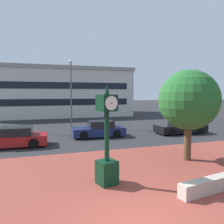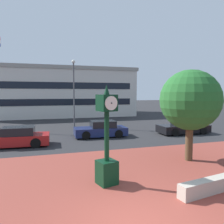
{
  "view_description": "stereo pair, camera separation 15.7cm",
  "coord_description": "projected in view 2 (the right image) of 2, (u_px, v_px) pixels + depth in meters",
  "views": [
    {
      "loc": [
        -2.45,
        -4.99,
        3.46
      ],
      "look_at": [
        0.19,
        3.07,
        2.75
      ],
      "focal_mm": 36.06,
      "sensor_mm": 36.0,
      "label": 1
    },
    {
      "loc": [
        -2.3,
        -5.04,
        3.46
      ],
      "look_at": [
        0.19,
        3.07,
        2.75
      ],
      "focal_mm": 36.06,
      "sensor_mm": 36.0,
      "label": 2
    }
  ],
  "objects": [
    {
      "name": "planter_wall",
      "position": [
        215.0,
        184.0,
        7.93
      ],
      "size": [
        3.22,
        0.93,
        0.5
      ],
      "primitive_type": "cube",
      "rotation": [
        0.0,
        0.0,
        0.17
      ],
      "color": "#ADA393",
      "rests_on": "ground"
    },
    {
      "name": "car_street_near",
      "position": [
        184.0,
        127.0,
        19.36
      ],
      "size": [
        4.34,
        1.97,
        1.28
      ],
      "rotation": [
        0.0,
        0.0,
        1.56
      ],
      "color": "black",
      "rests_on": "ground"
    },
    {
      "name": "plaza_brick_paving",
      "position": [
        116.0,
        195.0,
        7.61
      ],
      "size": [
        44.0,
        11.9,
        0.01
      ],
      "primitive_type": "cube",
      "color": "brown",
      "rests_on": "ground"
    },
    {
      "name": "plaza_tree",
      "position": [
        192.0,
        101.0,
        11.55
      ],
      "size": [
        3.31,
        3.08,
        4.66
      ],
      "color": "#4C3823",
      "rests_on": "ground"
    },
    {
      "name": "car_street_far",
      "position": [
        101.0,
        130.0,
        17.96
      ],
      "size": [
        4.18,
        1.99,
        1.28
      ],
      "rotation": [
        0.0,
        0.0,
        1.53
      ],
      "color": "navy",
      "rests_on": "ground"
    },
    {
      "name": "civic_building",
      "position": [
        59.0,
        92.0,
        35.91
      ],
      "size": [
        22.7,
        11.47,
        7.3
      ],
      "color": "beige",
      "rests_on": "ground"
    },
    {
      "name": "car_street_distant",
      "position": [
        16.0,
        138.0,
        14.68
      ],
      "size": [
        4.39,
        2.03,
        1.28
      ],
      "rotation": [
        0.0,
        0.0,
        1.52
      ],
      "color": "maroon",
      "rests_on": "ground"
    },
    {
      "name": "street_clock",
      "position": [
        107.0,
        145.0,
        8.48
      ],
      "size": [
        0.83,
        0.83,
        3.78
      ],
      "rotation": [
        0.0,
        0.0,
        0.26
      ],
      "color": "black",
      "rests_on": "ground"
    },
    {
      "name": "street_lamp_post",
      "position": [
        74.0,
        87.0,
        22.55
      ],
      "size": [
        0.36,
        0.36,
        6.8
      ],
      "color": "#4C4C51",
      "rests_on": "ground"
    }
  ]
}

